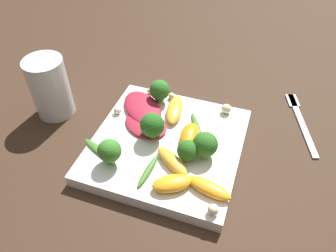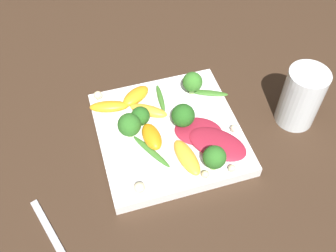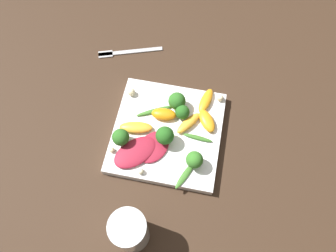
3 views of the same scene
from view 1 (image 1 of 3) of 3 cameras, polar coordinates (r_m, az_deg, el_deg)
name	(u,v)px [view 1 (image 1 of 3)]	position (r m, az deg, el deg)	size (l,w,h in m)	color
ground_plane	(167,150)	(0.57, -0.19, -4.16)	(2.40, 2.40, 0.00)	#382619
plate	(167,145)	(0.56, -0.19, -3.40)	(0.25, 0.25, 0.02)	white
drinking_glass	(50,88)	(0.64, -19.86, 6.32)	(0.07, 0.07, 0.12)	white
fork	(299,116)	(0.68, 21.87, 1.66)	(0.17, 0.07, 0.01)	#B2B2B7
radicchio_leaf_0	(142,108)	(0.61, -4.47, 3.20)	(0.12, 0.12, 0.01)	maroon
radicchio_leaf_1	(146,124)	(0.58, -3.88, 0.36)	(0.09, 0.10, 0.01)	maroon
orange_segment_0	(209,188)	(0.49, 7.12, -10.68)	(0.04, 0.07, 0.02)	orange
orange_segment_1	(175,110)	(0.60, 1.16, 2.86)	(0.08, 0.04, 0.02)	#FCAD33
orange_segment_2	(172,161)	(0.51, 0.72, -6.11)	(0.06, 0.07, 0.02)	#FCAD33
orange_segment_3	(189,135)	(0.55, 3.74, -1.64)	(0.06, 0.03, 0.02)	orange
orange_segment_4	(172,183)	(0.49, 0.70, -9.96)	(0.06, 0.07, 0.02)	orange
broccoli_floret_0	(110,151)	(0.51, -10.15, -4.32)	(0.04, 0.04, 0.05)	#84AD5B
broccoli_floret_1	(160,90)	(0.61, -1.46, 6.20)	(0.04, 0.04, 0.05)	#84AD5B
broccoli_floret_2	(152,126)	(0.54, -2.84, -0.05)	(0.04, 0.04, 0.05)	#84AD5B
broccoli_floret_3	(187,151)	(0.51, 3.41, -4.33)	(0.03, 0.03, 0.04)	#7A9E51
broccoli_floret_4	(205,145)	(0.52, 6.49, -3.28)	(0.04, 0.04, 0.05)	#84AD5B
arugula_sprig_0	(148,171)	(0.51, -3.49, -7.76)	(0.07, 0.02, 0.01)	#3D7528
arugula_sprig_1	(198,130)	(0.57, 5.18, -0.66)	(0.08, 0.05, 0.01)	#3D7528
arugula_sprig_2	(99,150)	(0.55, -11.92, -4.19)	(0.04, 0.07, 0.01)	#3D7528
macadamia_nut_0	(150,91)	(0.65, -3.12, 6.14)	(0.01, 0.01, 0.01)	beige
macadamia_nut_1	(226,109)	(0.61, 10.12, 2.96)	(0.02, 0.02, 0.02)	beige
macadamia_nut_2	(213,210)	(0.47, 7.85, -14.24)	(0.02, 0.02, 0.02)	beige
macadamia_nut_3	(117,110)	(0.61, -8.82, 2.71)	(0.01, 0.01, 0.01)	beige
macadamia_nut_4	(172,96)	(0.63, 0.67, 5.25)	(0.01, 0.01, 0.01)	beige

